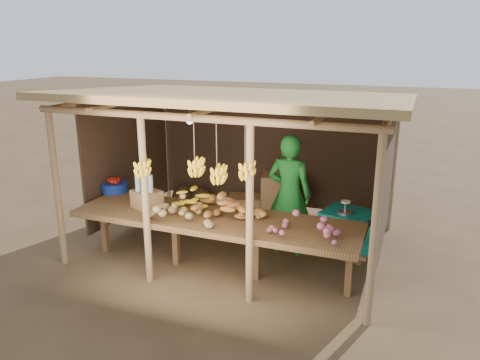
% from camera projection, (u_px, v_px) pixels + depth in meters
% --- Properties ---
extents(ground, '(60.00, 60.00, 0.00)m').
position_uv_depth(ground, '(240.00, 244.00, 7.30)').
color(ground, brown).
rests_on(ground, ground).
extents(stall_structure, '(4.70, 3.50, 2.43)m').
position_uv_depth(stall_structure, '(240.00, 122.00, 6.79)').
color(stall_structure, '#9D7951').
rests_on(stall_structure, ground).
extents(counter, '(3.90, 1.05, 0.80)m').
position_uv_depth(counter, '(214.00, 221.00, 6.24)').
color(counter, brown).
rests_on(counter, ground).
extents(potato_heap, '(1.05, 0.79, 0.36)m').
position_uv_depth(potato_heap, '(181.00, 207.00, 6.06)').
color(potato_heap, olive).
rests_on(potato_heap, counter).
extents(sweet_potato_heap, '(1.08, 0.69, 0.36)m').
position_uv_depth(sweet_potato_heap, '(224.00, 203.00, 6.19)').
color(sweet_potato_heap, '#BA752F').
rests_on(sweet_potato_heap, counter).
extents(onion_heap, '(1.03, 0.86, 0.36)m').
position_uv_depth(onion_heap, '(305.00, 221.00, 5.59)').
color(onion_heap, '#AE5469').
rests_on(onion_heap, counter).
extents(banana_pile, '(0.64, 0.47, 0.35)m').
position_uv_depth(banana_pile, '(190.00, 196.00, 6.52)').
color(banana_pile, yellow).
rests_on(banana_pile, counter).
extents(tomato_basin, '(0.41, 0.41, 0.21)m').
position_uv_depth(tomato_basin, '(114.00, 186.00, 7.26)').
color(tomato_basin, navy).
rests_on(tomato_basin, counter).
extents(bottle_box, '(0.48, 0.44, 0.49)m').
position_uv_depth(bottle_box, '(147.00, 195.00, 6.53)').
color(bottle_box, '#9A6E45').
rests_on(bottle_box, counter).
extents(vendor, '(0.67, 0.46, 1.79)m').
position_uv_depth(vendor, '(289.00, 195.00, 6.81)').
color(vendor, '#1B7B28').
rests_on(vendor, ground).
extents(tarp_crate, '(0.86, 0.79, 0.86)m').
position_uv_depth(tarp_crate, '(348.00, 231.00, 6.90)').
color(tarp_crate, brown).
rests_on(tarp_crate, ground).
extents(carton_stack, '(1.27, 0.58, 0.89)m').
position_uv_depth(carton_stack, '(267.00, 203.00, 8.00)').
color(carton_stack, '#9A6E45').
rests_on(carton_stack, ground).
extents(burlap_sacks, '(0.81, 0.42, 0.57)m').
position_uv_depth(burlap_sacks, '(192.00, 198.00, 8.70)').
color(burlap_sacks, '#422D1E').
rests_on(burlap_sacks, ground).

